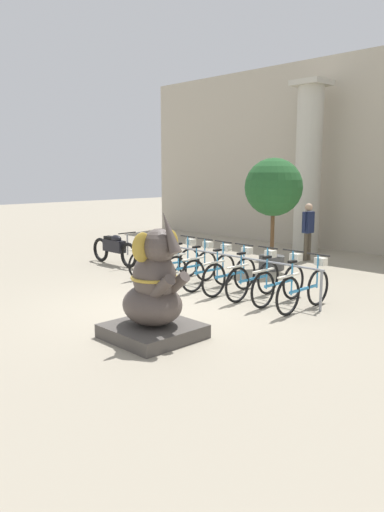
% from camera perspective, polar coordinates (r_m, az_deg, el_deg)
% --- Properties ---
extents(ground_plane, '(60.00, 60.00, 0.00)m').
position_cam_1_polar(ground_plane, '(9.13, -3.01, -6.17)').
color(ground_plane, '#9E937F').
extents(column_left, '(0.98, 0.98, 5.16)m').
position_cam_1_polar(column_left, '(15.93, 13.15, 9.91)').
color(column_left, '#BCB7A8').
rests_on(column_left, ground_plane).
extents(bike_rack, '(4.73, 0.05, 0.77)m').
position_cam_1_polar(bike_rack, '(10.55, 3.82, -0.53)').
color(bike_rack, gray).
rests_on(bike_rack, ground_plane).
extents(bicycle_0, '(0.48, 1.65, 0.99)m').
position_cam_1_polar(bicycle_0, '(11.96, -4.01, -0.38)').
color(bicycle_0, black).
rests_on(bicycle_0, ground_plane).
extents(bicycle_1, '(0.48, 1.65, 0.99)m').
position_cam_1_polar(bicycle_1, '(11.55, -1.94, -0.72)').
color(bicycle_1, black).
rests_on(bicycle_1, ground_plane).
extents(bicycle_2, '(0.48, 1.65, 0.99)m').
position_cam_1_polar(bicycle_2, '(11.11, -0.00, -1.13)').
color(bicycle_2, black).
rests_on(bicycle_2, ground_plane).
extents(bicycle_3, '(0.48, 1.65, 0.99)m').
position_cam_1_polar(bicycle_3, '(10.68, 2.09, -1.58)').
color(bicycle_3, black).
rests_on(bicycle_3, ground_plane).
extents(bicycle_4, '(0.48, 1.65, 0.99)m').
position_cam_1_polar(bicycle_4, '(10.29, 4.46, -2.04)').
color(bicycle_4, black).
rests_on(bicycle_4, ground_plane).
extents(bicycle_5, '(0.48, 1.65, 0.99)m').
position_cam_1_polar(bicycle_5, '(9.94, 7.14, -2.50)').
color(bicycle_5, black).
rests_on(bicycle_5, ground_plane).
extents(bicycle_6, '(0.48, 1.65, 0.99)m').
position_cam_1_polar(bicycle_6, '(9.62, 10.00, -2.99)').
color(bicycle_6, black).
rests_on(bicycle_6, ground_plane).
extents(bicycle_7, '(0.48, 1.65, 0.99)m').
position_cam_1_polar(bicycle_7, '(9.25, 12.75, -3.59)').
color(bicycle_7, black).
rests_on(bicycle_7, ground_plane).
extents(elephant_statue, '(1.25, 1.25, 1.96)m').
position_cam_1_polar(elephant_statue, '(7.46, -4.34, -4.58)').
color(elephant_statue, '#4C4742').
rests_on(elephant_statue, ground_plane).
extents(motorcycle, '(1.96, 0.55, 0.93)m').
position_cam_1_polar(motorcycle, '(13.53, -8.86, 0.89)').
color(motorcycle, black).
rests_on(motorcycle, ground_plane).
extents(person_pedestrian, '(0.21, 0.47, 1.61)m').
position_cam_1_polar(person_pedestrian, '(14.31, 13.12, 3.28)').
color(person_pedestrian, brown).
rests_on(person_pedestrian, ground_plane).
extents(potted_tree, '(1.45, 1.45, 2.82)m').
position_cam_1_polar(potted_tree, '(12.76, 9.29, 7.37)').
color(potted_tree, '#4C4C4C').
rests_on(potted_tree, ground_plane).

